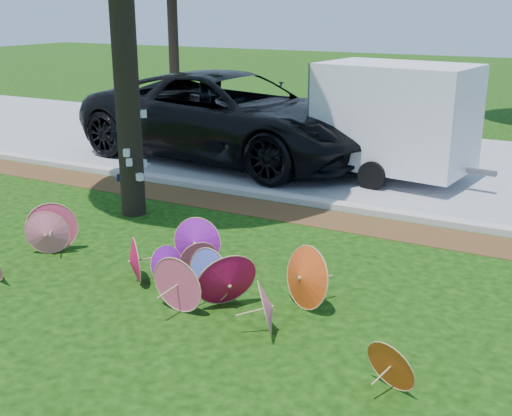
{
  "coord_description": "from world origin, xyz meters",
  "views": [
    {
      "loc": [
        4.66,
        -5.76,
        3.7
      ],
      "look_at": [
        0.5,
        2.0,
        0.9
      ],
      "focal_mm": 45.0,
      "sensor_mm": 36.0,
      "label": 1
    }
  ],
  "objects": [
    {
      "name": "parasol_pile",
      "position": [
        -0.11,
        0.71,
        0.37
      ],
      "size": [
        6.49,
        2.2,
        0.83
      ],
      "color": "#E0476C",
      "rests_on": "ground"
    },
    {
      "name": "curb",
      "position": [
        0.0,
        5.2,
        0.06
      ],
      "size": [
        90.0,
        0.3,
        0.12
      ],
      "primitive_type": "cube",
      "color": "#B7B5AD",
      "rests_on": "ground"
    },
    {
      "name": "cargo_trailer",
      "position": [
        0.81,
        7.8,
        1.41
      ],
      "size": [
        3.4,
        2.4,
        2.81
      ],
      "primitive_type": "cube",
      "rotation": [
        0.0,
        0.0,
        -0.13
      ],
      "color": "white",
      "rests_on": "ground"
    },
    {
      "name": "street",
      "position": [
        0.0,
        9.35,
        0.01
      ],
      "size": [
        90.0,
        8.0,
        0.01
      ],
      "primitive_type": "cube",
      "color": "gray",
      "rests_on": "ground"
    },
    {
      "name": "ground",
      "position": [
        0.0,
        0.0,
        0.0
      ],
      "size": [
        90.0,
        90.0,
        0.0
      ],
      "primitive_type": "plane",
      "color": "black",
      "rests_on": "ground"
    },
    {
      "name": "mulch_strip",
      "position": [
        0.0,
        4.5,
        0.01
      ],
      "size": [
        90.0,
        1.0,
        0.01
      ],
      "primitive_type": "cube",
      "color": "#472D16",
      "rests_on": "ground"
    },
    {
      "name": "black_van",
      "position": [
        -3.31,
        7.78,
        1.07
      ],
      "size": [
        8.02,
        4.34,
        2.14
      ],
      "primitive_type": "imported",
      "rotation": [
        0.0,
        0.0,
        1.47
      ],
      "color": "black",
      "rests_on": "ground"
    }
  ]
}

